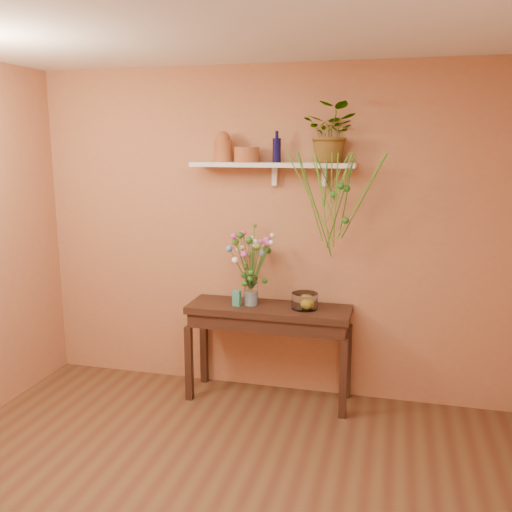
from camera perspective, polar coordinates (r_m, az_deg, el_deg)
room at (r=2.72m, az=-8.14°, el=-4.23°), size 4.04×4.04×2.70m
sideboard at (r=4.52m, az=1.34°, el=-6.58°), size 1.31×0.42×0.80m
wall_shelf at (r=4.40m, az=1.84°, el=9.31°), size 1.30×0.24×0.19m
terracotta_jug at (r=4.50m, az=-3.40°, el=11.09°), size 0.16×0.16×0.24m
terracotta_pot at (r=4.42m, az=-0.98°, el=10.39°), size 0.22×0.22×0.12m
blue_bottle at (r=4.39m, az=2.15°, el=10.88°), size 0.08×0.08×0.24m
spider_plant at (r=4.33m, az=7.84°, el=12.45°), size 0.48×0.44×0.45m
plant_fronds at (r=4.18m, az=8.32°, el=6.12°), size 0.73×0.41×0.80m
glass_vase at (r=4.49m, az=-0.51°, el=-3.80°), size 0.11×0.11×0.24m
bouquet at (r=4.41m, az=-0.54°, el=0.43°), size 0.43×0.46×0.52m
glass_bowl at (r=4.42m, az=5.03°, el=-4.68°), size 0.21×0.21×0.13m
lemon at (r=4.40m, az=5.24°, el=-4.87°), size 0.08×0.08×0.08m
carton at (r=4.48m, az=-2.00°, el=-4.35°), size 0.07×0.06×0.13m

